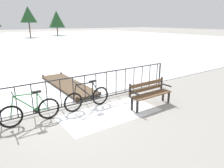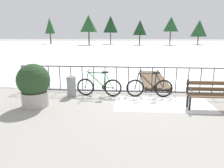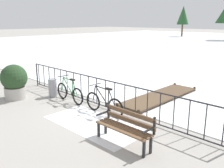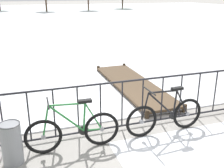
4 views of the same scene
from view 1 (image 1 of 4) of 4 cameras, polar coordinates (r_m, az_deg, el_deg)
ground_plane at (r=7.37m, az=-11.94°, el=-6.42°), size 160.00×160.00×0.00m
snow_patch at (r=6.80m, az=-0.49°, el=-8.00°), size 3.22×1.55×0.01m
railing_fence at (r=7.17m, az=-12.21°, el=-2.30°), size 9.06×0.06×1.07m
bicycle_near_railing at (r=6.49m, az=-21.39°, el=-6.96°), size 1.71×0.52×0.97m
bicycle_second at (r=7.12m, az=-6.73°, el=-3.80°), size 1.71×0.52×0.97m
park_bench at (r=7.35m, az=10.21°, el=-2.11°), size 1.60×0.48×0.89m
wooden_dock at (r=9.69m, az=-12.05°, el=-0.03°), size 1.10×4.10×0.20m
tree_west_mid at (r=47.44m, az=-14.91°, el=16.76°), size 3.35×3.35×5.04m
tree_east_mid at (r=43.60m, az=-21.96°, el=17.22°), size 3.04×3.04×5.59m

